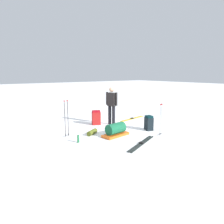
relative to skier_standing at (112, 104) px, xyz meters
name	(u,v)px	position (x,y,z in m)	size (l,w,h in m)	color
ground_plane	(112,128)	(0.39, 0.55, -0.95)	(80.00, 80.00, 0.00)	white
skier_standing	(112,104)	(0.00, 0.00, 0.00)	(0.34, 0.52, 1.70)	black
ski_pair_near	(141,143)	(0.80, 2.75, -0.94)	(1.80, 0.89, 0.05)	black
ski_pair_far	(132,119)	(-1.54, -0.30, -0.94)	(1.77, 0.50, 0.05)	gold
backpack_large_dark	(96,118)	(0.60, -0.37, -0.63)	(0.43, 0.36, 0.66)	maroon
backpack_bright	(149,123)	(-0.64, 1.69, -0.66)	(0.35, 0.40, 0.60)	black
ski_poles_planted_near	(161,118)	(-0.44, 2.48, -0.28)	(0.17, 0.10, 1.21)	#B0B2C3
ski_poles_planted_far	(66,117)	(2.43, 0.49, -0.20)	(0.21, 0.11, 1.35)	black
gear_sled	(116,130)	(0.95, 1.54, -0.73)	(1.11, 0.59, 0.49)	orange
sleeping_mat_rolled	(92,132)	(1.56, 0.85, -0.86)	(0.18, 0.18, 0.55)	#50591D
thermos_bottle	(78,139)	(2.43, 1.38, -0.82)	(0.07, 0.07, 0.26)	#1E6E3C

